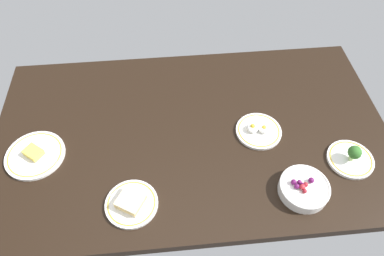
{
  "coord_description": "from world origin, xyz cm",
  "views": [
    {
      "loc": [
        -8.28,
        -86.44,
        116.56
      ],
      "look_at": [
        0.0,
        0.0,
        6.0
      ],
      "focal_mm": 32.68,
      "sensor_mm": 36.0,
      "label": 1
    }
  ],
  "objects_px": {
    "plate_broccoli": "(352,157)",
    "bowl_berries": "(304,188)",
    "plate_eggs": "(258,130)",
    "plate_sandwich": "(131,203)",
    "plate_cheese": "(35,155)"
  },
  "relations": [
    {
      "from": "plate_eggs",
      "to": "bowl_berries",
      "type": "height_order",
      "value": "bowl_berries"
    },
    {
      "from": "plate_eggs",
      "to": "bowl_berries",
      "type": "xyz_separation_m",
      "value": [
        0.1,
        -0.28,
        0.01
      ]
    },
    {
      "from": "plate_sandwich",
      "to": "bowl_berries",
      "type": "xyz_separation_m",
      "value": [
        0.61,
        -0.01,
        0.01
      ]
    },
    {
      "from": "plate_sandwich",
      "to": "plate_broccoli",
      "type": "height_order",
      "value": "plate_broccoli"
    },
    {
      "from": "bowl_berries",
      "to": "plate_sandwich",
      "type": "bearing_deg",
      "value": 179.32
    },
    {
      "from": "plate_eggs",
      "to": "plate_broccoli",
      "type": "height_order",
      "value": "plate_broccoli"
    },
    {
      "from": "plate_sandwich",
      "to": "plate_cheese",
      "type": "xyz_separation_m",
      "value": [
        -0.37,
        0.24,
        -0.0
      ]
    },
    {
      "from": "plate_sandwich",
      "to": "plate_eggs",
      "type": "xyz_separation_m",
      "value": [
        0.51,
        0.27,
        -0.0
      ]
    },
    {
      "from": "plate_cheese",
      "to": "bowl_berries",
      "type": "distance_m",
      "value": 1.01
    },
    {
      "from": "plate_broccoli",
      "to": "bowl_berries",
      "type": "relative_size",
      "value": 0.98
    },
    {
      "from": "plate_eggs",
      "to": "plate_broccoli",
      "type": "xyz_separation_m",
      "value": [
        0.32,
        -0.17,
        0.01
      ]
    },
    {
      "from": "plate_broccoli",
      "to": "bowl_berries",
      "type": "xyz_separation_m",
      "value": [
        -0.22,
        -0.11,
        0.0
      ]
    },
    {
      "from": "plate_sandwich",
      "to": "plate_cheese",
      "type": "bearing_deg",
      "value": 147.16
    },
    {
      "from": "plate_sandwich",
      "to": "plate_broccoli",
      "type": "distance_m",
      "value": 0.83
    },
    {
      "from": "plate_sandwich",
      "to": "bowl_berries",
      "type": "bearing_deg",
      "value": -0.68
    }
  ]
}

